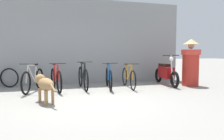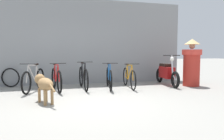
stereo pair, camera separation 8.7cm
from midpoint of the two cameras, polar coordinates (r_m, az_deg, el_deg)
ground_plane at (r=5.06m, az=-4.00°, el=-8.45°), size 60.00×60.00×0.00m
shop_wall_back at (r=8.05m, az=-8.77°, el=7.31°), size 8.13×0.20×3.06m
bicycle_0 at (r=6.82m, az=-19.39°, el=-2.39°), size 0.62×1.67×0.84m
bicycle_1 at (r=6.70m, az=-13.98°, el=-2.36°), size 0.46×1.62×0.85m
bicycle_2 at (r=6.85m, az=-7.14°, el=-1.99°), size 0.46×1.68×0.87m
bicycle_3 at (r=6.90m, az=-0.42°, el=-2.04°), size 0.48×1.71×0.83m
bicycle_4 at (r=7.10m, az=4.79°, el=-1.93°), size 0.46×1.67×0.80m
motorcycle at (r=7.85m, az=14.41°, el=-0.81°), size 0.58×1.93×1.06m
stray_dog at (r=5.15m, az=-16.85°, el=-3.49°), size 0.52×1.06×0.64m
person_in_robes at (r=7.90m, az=20.38°, el=1.85°), size 0.86×0.86×1.60m
spare_tire_right at (r=7.87m, az=-24.71°, el=-1.82°), size 0.61×0.27×0.64m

